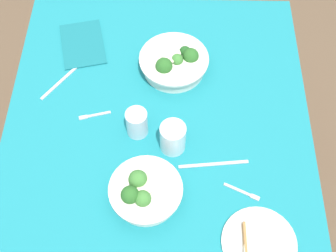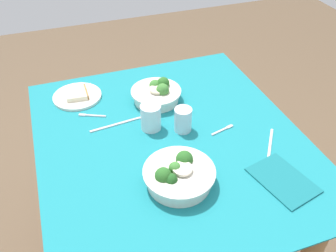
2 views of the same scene
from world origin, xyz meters
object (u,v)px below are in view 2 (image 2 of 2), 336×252
(broccoli_bowl_near, at_px, (157,94))
(table_knife_left, at_px, (116,124))
(broccoli_bowl_far, at_px, (178,175))
(fork_by_near_bowl, at_px, (91,115))
(napkin_folded_upper, at_px, (283,180))
(table_knife_right, at_px, (270,144))
(water_glass_center, at_px, (183,120))
(bread_side_plate, at_px, (77,95))
(water_glass_side, at_px, (151,117))
(fork_by_far_bowl, at_px, (223,130))

(broccoli_bowl_near, xyz_separation_m, table_knife_left, (-0.11, 0.21, -0.03))
(broccoli_bowl_far, relative_size, fork_by_near_bowl, 2.23)
(napkin_folded_upper, bearing_deg, table_knife_right, -18.30)
(broccoli_bowl_far, xyz_separation_m, broccoli_bowl_near, (0.48, -0.08, -0.00))
(broccoli_bowl_far, relative_size, napkin_folded_upper, 1.11)
(water_glass_center, distance_m, napkin_folded_upper, 0.43)
(table_knife_left, bearing_deg, broccoli_bowl_far, -77.47)
(bread_side_plate, distance_m, fork_by_near_bowl, 0.16)
(broccoli_bowl_far, bearing_deg, napkin_folded_upper, -107.89)
(fork_by_near_bowl, xyz_separation_m, table_knife_left, (-0.09, -0.08, -0.00))
(water_glass_center, xyz_separation_m, table_knife_right, (-0.19, -0.28, -0.05))
(water_glass_side, distance_m, fork_by_far_bowl, 0.29)
(water_glass_side, relative_size, table_knife_left, 0.49)
(water_glass_side, distance_m, table_knife_right, 0.46)
(water_glass_side, distance_m, table_knife_left, 0.15)
(water_glass_center, bearing_deg, table_knife_right, -124.79)
(fork_by_near_bowl, height_order, table_knife_left, same)
(water_glass_side, distance_m, fork_by_near_bowl, 0.27)
(bread_side_plate, distance_m, table_knife_right, 0.84)
(broccoli_bowl_near, bearing_deg, napkin_folded_upper, -156.80)
(broccoli_bowl_near, relative_size, table_knife_right, 1.16)
(broccoli_bowl_far, bearing_deg, water_glass_side, -0.27)
(water_glass_center, distance_m, table_knife_left, 0.27)
(broccoli_bowl_near, height_order, fork_by_near_bowl, broccoli_bowl_near)
(bread_side_plate, height_order, napkin_folded_upper, bread_side_plate)
(water_glass_center, distance_m, table_knife_right, 0.34)
(fork_by_far_bowl, xyz_separation_m, napkin_folded_upper, (-0.31, -0.07, 0.00))
(table_knife_right, bearing_deg, water_glass_side, 93.90)
(broccoli_bowl_far, height_order, water_glass_side, water_glass_side)
(broccoli_bowl_far, distance_m, napkin_folded_upper, 0.35)
(bread_side_plate, bearing_deg, fork_by_far_bowl, -129.49)
(broccoli_bowl_far, height_order, bread_side_plate, broccoli_bowl_far)
(water_glass_center, bearing_deg, water_glass_side, 64.92)
(napkin_folded_upper, bearing_deg, water_glass_center, 31.17)
(broccoli_bowl_near, bearing_deg, table_knife_left, 117.58)
(bread_side_plate, height_order, fork_by_near_bowl, bread_side_plate)
(broccoli_bowl_far, xyz_separation_m, water_glass_side, (0.31, -0.00, 0.02))
(bread_side_plate, relative_size, napkin_folded_upper, 0.98)
(water_glass_center, relative_size, table_knife_left, 0.46)
(table_knife_left, bearing_deg, water_glass_center, -31.88)
(broccoli_bowl_far, distance_m, bread_side_plate, 0.66)
(broccoli_bowl_far, relative_size, table_knife_left, 1.10)
(table_knife_right, bearing_deg, fork_by_near_bowl, 92.46)
(water_glass_side, relative_size, table_knife_right, 0.57)
(bread_side_plate, xyz_separation_m, fork_by_near_bowl, (-0.15, -0.03, -0.01))
(water_glass_center, xyz_separation_m, fork_by_far_bowl, (-0.06, -0.15, -0.05))
(broccoli_bowl_near, xyz_separation_m, fork_by_near_bowl, (-0.02, 0.29, -0.03))
(fork_by_far_bowl, distance_m, table_knife_left, 0.42)
(bread_side_plate, xyz_separation_m, water_glass_side, (-0.31, -0.24, 0.04))
(table_knife_left, height_order, table_knife_right, same)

